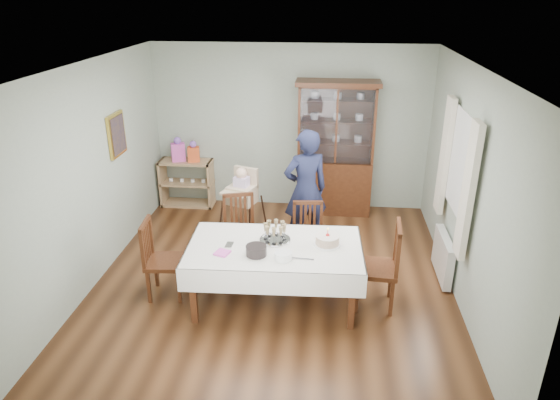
# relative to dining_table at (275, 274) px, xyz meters

# --- Properties ---
(floor) EXTENTS (5.00, 5.00, 0.00)m
(floor) POSITION_rel_dining_table_xyz_m (-0.07, 0.48, -0.38)
(floor) COLOR #593319
(floor) RESTS_ON ground
(room_shell) EXTENTS (5.00, 5.00, 5.00)m
(room_shell) POSITION_rel_dining_table_xyz_m (-0.07, 1.01, 1.32)
(room_shell) COLOR #9EAA99
(room_shell) RESTS_ON floor
(dining_table) EXTENTS (2.04, 1.23, 0.76)m
(dining_table) POSITION_rel_dining_table_xyz_m (0.00, 0.00, 0.00)
(dining_table) COLOR #4C2613
(dining_table) RESTS_ON floor
(china_cabinet) EXTENTS (1.30, 0.48, 2.18)m
(china_cabinet) POSITION_rel_dining_table_xyz_m (0.68, 2.74, 0.74)
(china_cabinet) COLOR #4C2613
(china_cabinet) RESTS_ON floor
(sideboard) EXTENTS (0.90, 0.38, 0.80)m
(sideboard) POSITION_rel_dining_table_xyz_m (-1.82, 2.76, 0.02)
(sideboard) COLOR tan
(sideboard) RESTS_ON floor
(picture_frame) EXTENTS (0.04, 0.48, 0.58)m
(picture_frame) POSITION_rel_dining_table_xyz_m (-2.29, 1.28, 1.27)
(picture_frame) COLOR gold
(picture_frame) RESTS_ON room_shell
(window) EXTENTS (0.04, 1.02, 1.22)m
(window) POSITION_rel_dining_table_xyz_m (2.15, 0.78, 1.17)
(window) COLOR white
(window) RESTS_ON room_shell
(curtain_left) EXTENTS (0.07, 0.30, 1.55)m
(curtain_left) POSITION_rel_dining_table_xyz_m (2.09, 0.16, 1.07)
(curtain_left) COLOR silver
(curtain_left) RESTS_ON room_shell
(curtain_right) EXTENTS (0.07, 0.30, 1.55)m
(curtain_right) POSITION_rel_dining_table_xyz_m (2.09, 1.40, 1.07)
(curtain_right) COLOR silver
(curtain_right) RESTS_ON room_shell
(radiator) EXTENTS (0.10, 0.80, 0.55)m
(radiator) POSITION_rel_dining_table_xyz_m (2.09, 0.78, -0.08)
(radiator) COLOR white
(radiator) RESTS_ON floor
(chair_far_left) EXTENTS (0.54, 0.54, 0.97)m
(chair_far_left) POSITION_rel_dining_table_xyz_m (-0.56, 0.85, -0.10)
(chair_far_left) COLOR #4C2613
(chair_far_left) RESTS_ON floor
(chair_far_right) EXTENTS (0.45, 0.45, 0.92)m
(chair_far_right) POSITION_rel_dining_table_xyz_m (0.35, 0.79, -0.11)
(chair_far_right) COLOR #4C2613
(chair_far_right) RESTS_ON floor
(chair_end_left) EXTENTS (0.48, 0.48, 0.98)m
(chair_end_left) POSITION_rel_dining_table_xyz_m (-1.34, 0.03, -0.09)
(chair_end_left) COLOR #4C2613
(chair_end_left) RESTS_ON floor
(chair_end_right) EXTENTS (0.51, 0.51, 1.06)m
(chair_end_right) POSITION_rel_dining_table_xyz_m (1.19, 0.07, -0.07)
(chair_end_right) COLOR #4C2613
(chair_end_right) RESTS_ON floor
(woman) EXTENTS (0.75, 0.63, 1.75)m
(woman) POSITION_rel_dining_table_xyz_m (0.27, 1.46, 0.49)
(woman) COLOR #161932
(woman) RESTS_ON floor
(high_chair) EXTENTS (0.64, 0.64, 1.13)m
(high_chair) POSITION_rel_dining_table_xyz_m (-0.65, 1.57, 0.06)
(high_chair) COLOR black
(high_chair) RESTS_ON floor
(champagne_tray) EXTENTS (0.36, 0.36, 0.22)m
(champagne_tray) POSITION_rel_dining_table_xyz_m (-0.01, 0.13, 0.44)
(champagne_tray) COLOR silver
(champagne_tray) RESTS_ON dining_table
(birthday_cake) EXTENTS (0.31, 0.31, 0.22)m
(birthday_cake) POSITION_rel_dining_table_xyz_m (0.60, 0.09, 0.43)
(birthday_cake) COLOR white
(birthday_cake) RESTS_ON dining_table
(plate_stack_dark) EXTENTS (0.24, 0.24, 0.11)m
(plate_stack_dark) POSITION_rel_dining_table_xyz_m (-0.18, -0.23, 0.43)
(plate_stack_dark) COLOR black
(plate_stack_dark) RESTS_ON dining_table
(plate_stack_white) EXTENTS (0.21, 0.21, 0.08)m
(plate_stack_white) POSITION_rel_dining_table_xyz_m (0.13, -0.29, 0.42)
(plate_stack_white) COLOR white
(plate_stack_white) RESTS_ON dining_table
(napkin_stack) EXTENTS (0.19, 0.19, 0.02)m
(napkin_stack) POSITION_rel_dining_table_xyz_m (-0.56, -0.24, 0.39)
(napkin_stack) COLOR #E152BB
(napkin_stack) RESTS_ON dining_table
(cutlery) EXTENTS (0.11, 0.15, 0.01)m
(cutlery) POSITION_rel_dining_table_xyz_m (-0.55, -0.03, 0.38)
(cutlery) COLOR silver
(cutlery) RESTS_ON dining_table
(cake_knife) EXTENTS (0.30, 0.05, 0.01)m
(cake_knife) POSITION_rel_dining_table_xyz_m (0.31, -0.27, 0.38)
(cake_knife) COLOR silver
(cake_knife) RESTS_ON dining_table
(gift_bag_pink) EXTENTS (0.26, 0.21, 0.41)m
(gift_bag_pink) POSITION_rel_dining_table_xyz_m (-1.92, 2.74, 0.60)
(gift_bag_pink) COLOR #E152BB
(gift_bag_pink) RESTS_ON sideboard
(gift_bag_orange) EXTENTS (0.22, 0.17, 0.35)m
(gift_bag_orange) POSITION_rel_dining_table_xyz_m (-1.66, 2.74, 0.57)
(gift_bag_orange) COLOR #E95524
(gift_bag_orange) RESTS_ON sideboard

